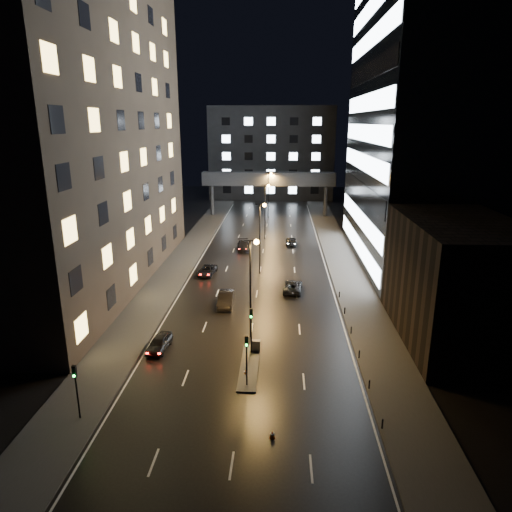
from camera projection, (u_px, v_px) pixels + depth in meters
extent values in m
plane|color=black|center=(263.00, 251.00, 76.66)|extent=(160.00, 160.00, 0.00)
cube|color=#383533|center=(183.00, 258.00, 72.50)|extent=(5.00, 110.00, 0.15)
cube|color=#383533|center=(342.00, 260.00, 71.19)|extent=(5.00, 110.00, 0.15)
cube|color=#2D2319|center=(79.00, 129.00, 56.87)|extent=(15.00, 48.00, 40.00)
cube|color=black|center=(456.00, 281.00, 44.22)|extent=(10.00, 18.00, 12.00)
cube|color=black|center=(437.00, 110.00, 65.16)|extent=(20.00, 36.00, 45.00)
cube|color=#333335|center=(272.00, 153.00, 128.68)|extent=(34.00, 14.00, 25.00)
cube|color=#333335|center=(269.00, 179.00, 102.99)|extent=(30.00, 3.00, 3.00)
cylinder|color=#333335|center=(212.00, 200.00, 105.09)|extent=(0.80, 0.80, 7.00)
cylinder|color=#333335|center=(325.00, 201.00, 103.72)|extent=(0.80, 0.80, 7.00)
cube|color=#383533|center=(249.00, 367.00, 40.22)|extent=(1.60, 8.00, 0.15)
cylinder|color=black|center=(251.00, 335.00, 42.10)|extent=(0.12, 0.12, 3.50)
cube|color=black|center=(251.00, 313.00, 41.48)|extent=(0.28, 0.22, 0.90)
sphere|color=#0CFF33|center=(251.00, 317.00, 41.42)|extent=(0.18, 0.18, 0.18)
cylinder|color=black|center=(247.00, 366.00, 36.83)|extent=(0.12, 0.12, 3.50)
cube|color=black|center=(247.00, 341.00, 36.21)|extent=(0.28, 0.22, 0.90)
sphere|color=#0CFF33|center=(246.00, 345.00, 36.16)|extent=(0.18, 0.18, 0.18)
cylinder|color=black|center=(78.00, 399.00, 32.71)|extent=(0.12, 0.12, 3.50)
cube|color=black|center=(74.00, 371.00, 32.08)|extent=(0.28, 0.22, 0.90)
sphere|color=#0CFF33|center=(74.00, 376.00, 32.03)|extent=(0.18, 0.18, 0.18)
cylinder|color=black|center=(382.00, 425.00, 31.93)|extent=(0.12, 0.12, 0.90)
cylinder|color=black|center=(369.00, 385.00, 36.72)|extent=(0.12, 0.12, 0.90)
cylinder|color=black|center=(359.00, 355.00, 41.51)|extent=(0.12, 0.12, 0.90)
cylinder|color=black|center=(351.00, 331.00, 46.30)|extent=(0.12, 0.12, 0.90)
cylinder|color=black|center=(345.00, 311.00, 51.09)|extent=(0.12, 0.12, 0.90)
cylinder|color=black|center=(339.00, 295.00, 55.88)|extent=(0.12, 0.12, 0.90)
cylinder|color=black|center=(250.00, 290.00, 44.59)|extent=(0.18, 0.18, 10.00)
cylinder|color=black|center=(250.00, 241.00, 43.18)|extent=(1.20, 0.12, 0.12)
sphere|color=#FF9E38|center=(256.00, 242.00, 43.18)|extent=(0.50, 0.50, 0.50)
cylinder|color=black|center=(260.00, 240.00, 63.75)|extent=(0.18, 0.18, 10.00)
cylinder|color=black|center=(260.00, 204.00, 62.34)|extent=(1.20, 0.12, 0.12)
sphere|color=#FF9E38|center=(264.00, 205.00, 62.33)|extent=(0.50, 0.50, 0.50)
cylinder|color=black|center=(265.00, 213.00, 82.91)|extent=(0.18, 0.18, 10.00)
cylinder|color=black|center=(265.00, 185.00, 81.50)|extent=(1.20, 0.12, 0.12)
sphere|color=#FF9E38|center=(269.00, 186.00, 81.49)|extent=(0.50, 0.50, 0.50)
cylinder|color=black|center=(268.00, 196.00, 102.06)|extent=(0.18, 0.18, 10.00)
cylinder|color=black|center=(268.00, 173.00, 100.65)|extent=(1.20, 0.12, 0.12)
sphere|color=#FF9E38|center=(271.00, 174.00, 100.65)|extent=(0.50, 0.50, 0.50)
imported|color=black|center=(159.00, 343.00, 43.23)|extent=(2.03, 4.20, 1.38)
imported|color=black|center=(226.00, 299.00, 53.64)|extent=(1.87, 5.04, 1.65)
imported|color=black|center=(207.00, 270.00, 64.53)|extent=(2.70, 4.83, 1.28)
imported|color=black|center=(244.00, 246.00, 77.01)|extent=(2.64, 5.22, 1.45)
imported|color=black|center=(293.00, 286.00, 58.17)|extent=(2.69, 5.03, 1.35)
imported|color=black|center=(291.00, 241.00, 80.39)|extent=(1.87, 4.54, 1.31)
cube|color=#4B4C4E|center=(256.00, 346.00, 42.67)|extent=(0.86, 0.53, 1.10)
cone|color=orange|center=(245.00, 372.00, 38.98)|extent=(0.37, 0.37, 0.52)
cone|color=#DC580B|center=(272.00, 434.00, 31.18)|extent=(0.52, 0.52, 0.57)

